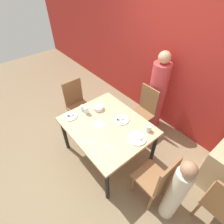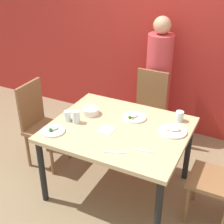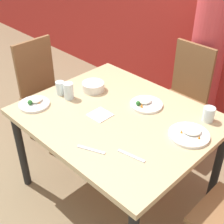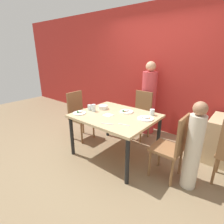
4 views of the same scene
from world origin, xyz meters
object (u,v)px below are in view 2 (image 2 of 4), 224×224
Objects in this scene: chair_adult_spot at (148,109)px; chair_child_spot at (223,176)px; plate_rice_adult at (53,130)px; person_adult at (158,84)px; bowl_curry at (90,111)px; glass_water_tall at (67,116)px.

chair_adult_spot is 1.00× the size of chair_child_spot.
chair_child_spot is 1.57m from plate_rice_adult.
person_adult is (-1.02, 1.18, 0.20)m from chair_child_spot.
bowl_curry is (-1.36, 0.09, 0.26)m from chair_child_spot.
person_adult is 15.18× the size of glass_water_tall.
chair_child_spot is (1.02, -0.86, 0.00)m from chair_adult_spot.
glass_water_tall reaches higher than plate_rice_adult.
plate_rice_adult is (-0.14, -0.45, -0.02)m from bowl_curry.
person_adult is at bearing -139.27° from chair_child_spot.
glass_water_tall is at bearing -110.17° from person_adult.
plate_rice_adult is 0.23m from glass_water_tall.
person_adult is (0.00, 0.32, 0.20)m from chair_adult_spot.
bowl_curry reaches higher than plate_rice_adult.
person_adult is 1.61m from plate_rice_adult.
bowl_curry is 0.78× the size of plate_rice_adult.
chair_child_spot reaches higher than bowl_curry.
chair_child_spot is 0.63× the size of person_adult.
chair_child_spot is at bearing -40.19° from chair_adult_spot.
person_adult is 1.15m from bowl_curry.
plate_rice_adult is (-1.51, -0.35, 0.24)m from chair_child_spot.
chair_adult_spot is 0.38m from person_adult.
bowl_curry is at bearing -93.82° from chair_child_spot.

